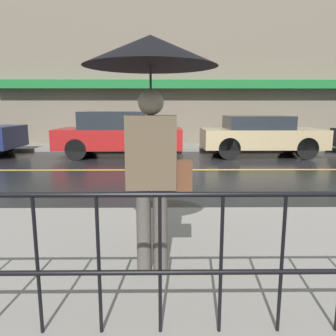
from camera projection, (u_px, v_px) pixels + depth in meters
ground_plane at (216, 170)px, 8.74m from camera, size 80.00×80.00×0.00m
sidewalk_near at (292, 255)px, 3.52m from camera, size 28.00×3.07×0.12m
sidewalk_far at (198, 147)px, 13.39m from camera, size 28.00×1.97×0.12m
lane_marking at (216, 170)px, 8.73m from camera, size 25.20×0.12×0.01m
building_storefront at (196, 70)px, 13.92m from camera, size 28.00×0.85×6.53m
pedestrian at (151, 84)px, 2.76m from camera, size 1.13×1.13×2.09m
car_red at (119, 134)px, 11.10m from camera, size 4.15×1.93×1.51m
car_tan at (260, 135)px, 11.16m from camera, size 4.01×1.82×1.37m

